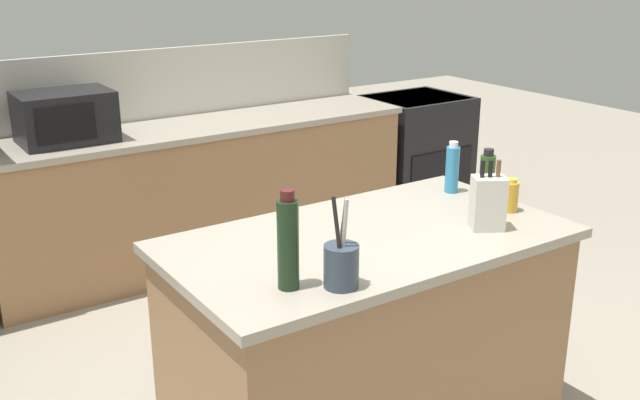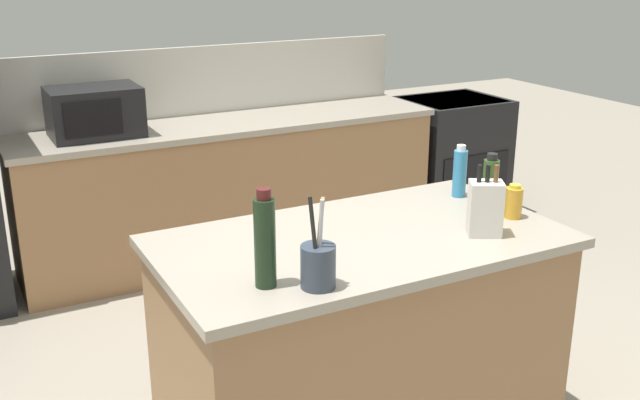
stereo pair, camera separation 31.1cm
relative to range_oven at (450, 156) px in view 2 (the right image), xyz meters
name	(u,v)px [view 2 (the right image)]	position (x,y,z in m)	size (l,w,h in m)	color
back_counter_run	(232,189)	(-1.85, 0.00, 0.00)	(2.85, 0.66, 0.94)	#936B47
wall_backsplash	(211,79)	(-1.85, 0.32, 0.70)	(2.81, 0.03, 0.46)	beige
kitchen_island	(359,341)	(-2.15, -2.20, 0.01)	(1.62, 0.90, 0.94)	#936B47
range_oven	(450,156)	(0.00, 0.00, 0.00)	(0.76, 0.65, 0.92)	black
microwave	(95,112)	(-2.71, 0.00, 0.62)	(0.53, 0.39, 0.30)	black
knife_block	(485,208)	(-1.70, -2.41, 0.59)	(0.16, 0.15, 0.29)	beige
utensil_crock	(318,265)	(-2.51, -2.53, 0.56)	(0.12, 0.12, 0.32)	#333D4C
dish_soap_bottle	(460,172)	(-1.49, -1.97, 0.59)	(0.06, 0.06, 0.24)	#3384BC
olive_oil_bottle	(490,186)	(-1.53, -2.23, 0.60)	(0.07, 0.07, 0.27)	#2D4C1E
wine_bottle	(265,241)	(-2.67, -2.44, 0.64)	(0.07, 0.07, 0.35)	black
honey_jar	(514,202)	(-1.46, -2.31, 0.54)	(0.07, 0.07, 0.15)	gold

